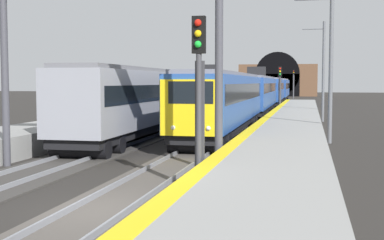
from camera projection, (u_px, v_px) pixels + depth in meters
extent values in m
plane|color=#282623|center=(103.00, 212.00, 13.15)|extent=(320.00, 320.00, 0.00)
cube|color=gray|center=(259.00, 200.00, 12.27)|extent=(112.00, 3.56, 1.03)
cube|color=yellow|center=(194.00, 175.00, 12.57)|extent=(112.00, 0.50, 0.01)
cube|color=#4C4742|center=(103.00, 211.00, 13.15)|extent=(160.00, 2.61, 0.06)
cube|color=gray|center=(76.00, 206.00, 13.29)|extent=(160.00, 0.07, 0.15)
cube|color=gray|center=(130.00, 209.00, 12.98)|extent=(160.00, 0.07, 0.15)
cube|color=#264C99|center=(224.00, 98.00, 31.54)|extent=(18.83, 2.95, 2.64)
cube|color=black|center=(224.00, 91.00, 31.52)|extent=(18.08, 2.97, 0.94)
cube|color=slate|center=(224.00, 74.00, 31.44)|extent=(18.26, 2.53, 0.20)
cube|color=black|center=(224.00, 123.00, 31.65)|extent=(18.45, 2.61, 0.50)
cylinder|color=black|center=(197.00, 144.00, 23.66)|extent=(0.93, 2.57, 0.90)
cylinder|color=black|center=(204.00, 140.00, 25.41)|extent=(0.93, 2.57, 0.90)
cylinder|color=black|center=(237.00, 121.00, 37.94)|extent=(0.93, 2.57, 0.90)
cylinder|color=black|center=(240.00, 119.00, 39.69)|extent=(0.93, 2.57, 0.90)
cube|color=yellow|center=(191.00, 108.00, 22.34)|extent=(0.14, 2.67, 2.40)
cube|color=black|center=(191.00, 93.00, 22.25)|extent=(0.06, 1.95, 0.95)
sphere|color=#F2EACC|center=(208.00, 128.00, 22.18)|extent=(0.20, 0.20, 0.20)
sphere|color=#F2EACC|center=(173.00, 128.00, 22.50)|extent=(0.20, 0.20, 0.20)
cube|color=#264C99|center=(256.00, 92.00, 50.43)|extent=(18.83, 2.95, 2.64)
cube|color=black|center=(256.00, 88.00, 50.40)|extent=(18.08, 2.97, 0.81)
cube|color=slate|center=(256.00, 77.00, 50.33)|extent=(18.26, 2.53, 0.20)
cube|color=black|center=(256.00, 108.00, 50.54)|extent=(18.45, 2.61, 0.50)
cylinder|color=black|center=(247.00, 117.00, 42.37)|extent=(0.93, 2.57, 0.90)
cylinder|color=black|center=(249.00, 116.00, 44.12)|extent=(0.93, 2.57, 0.90)
cylinder|color=black|center=(262.00, 108.00, 57.01)|extent=(0.93, 2.57, 0.90)
cylinder|color=black|center=(263.00, 107.00, 58.76)|extent=(0.93, 2.57, 0.90)
cube|color=#264C99|center=(271.00, 89.00, 69.32)|extent=(18.83, 2.95, 2.64)
cube|color=black|center=(271.00, 86.00, 69.29)|extent=(18.08, 2.97, 0.83)
cube|color=slate|center=(271.00, 79.00, 69.22)|extent=(18.26, 2.53, 0.20)
cube|color=black|center=(271.00, 101.00, 69.43)|extent=(18.45, 2.61, 0.50)
cylinder|color=black|center=(266.00, 106.00, 61.19)|extent=(0.93, 2.57, 0.90)
cylinder|color=black|center=(267.00, 106.00, 62.94)|extent=(0.93, 2.57, 0.90)
cylinder|color=black|center=(274.00, 102.00, 75.96)|extent=(0.93, 2.57, 0.90)
cylinder|color=black|center=(274.00, 101.00, 77.72)|extent=(0.93, 2.57, 0.90)
cube|color=#264C99|center=(279.00, 88.00, 88.21)|extent=(18.83, 2.95, 2.64)
cube|color=black|center=(279.00, 86.00, 88.19)|extent=(18.08, 2.97, 0.91)
cube|color=slate|center=(279.00, 79.00, 88.11)|extent=(18.26, 2.53, 0.20)
cube|color=black|center=(279.00, 97.00, 88.32)|extent=(18.45, 2.61, 0.50)
cylinder|color=black|center=(277.00, 100.00, 80.26)|extent=(0.93, 2.57, 0.90)
cylinder|color=black|center=(277.00, 100.00, 82.02)|extent=(0.93, 2.57, 0.90)
cylinder|color=black|center=(281.00, 98.00, 94.67)|extent=(0.93, 2.57, 0.90)
cylinder|color=black|center=(281.00, 97.00, 96.43)|extent=(0.93, 2.57, 0.90)
cube|color=black|center=(256.00, 72.00, 50.29)|extent=(1.31, 1.68, 0.90)
cube|color=gray|center=(143.00, 97.00, 30.79)|extent=(20.19, 3.04, 2.89)
cube|color=black|center=(143.00, 92.00, 30.77)|extent=(19.39, 3.05, 0.85)
cube|color=slate|center=(143.00, 71.00, 30.68)|extent=(19.58, 2.62, 0.20)
cube|color=black|center=(143.00, 125.00, 30.91)|extent=(19.78, 2.70, 0.49)
cylinder|color=black|center=(178.00, 119.00, 39.67)|extent=(0.91, 2.53, 0.87)
cylinder|color=black|center=(172.00, 121.00, 37.91)|extent=(0.91, 2.53, 0.87)
cylinder|color=black|center=(97.00, 144.00, 23.94)|extent=(0.91, 2.53, 0.87)
cylinder|color=black|center=(80.00, 149.00, 22.19)|extent=(0.91, 2.53, 0.87)
cube|color=yellow|center=(181.00, 96.00, 40.69)|extent=(0.16, 2.63, 2.51)
cube|color=black|center=(181.00, 86.00, 40.68)|extent=(0.07, 1.91, 1.04)
sphere|color=#F2EACC|center=(172.00, 108.00, 40.96)|extent=(0.20, 0.20, 0.20)
sphere|color=#F2EACC|center=(191.00, 108.00, 40.66)|extent=(0.20, 0.20, 0.20)
cube|color=gray|center=(209.00, 91.00, 50.95)|extent=(20.19, 3.04, 2.89)
cube|color=black|center=(209.00, 86.00, 50.91)|extent=(19.39, 3.05, 0.89)
cube|color=slate|center=(209.00, 75.00, 50.84)|extent=(19.58, 2.62, 0.20)
cube|color=black|center=(209.00, 108.00, 51.06)|extent=(19.78, 2.70, 0.49)
cylinder|color=black|center=(222.00, 107.00, 59.80)|extent=(0.91, 2.53, 0.87)
cylinder|color=black|center=(220.00, 108.00, 58.04)|extent=(0.91, 2.53, 0.87)
cylinder|color=black|center=(194.00, 116.00, 44.13)|extent=(0.91, 2.53, 0.87)
cylinder|color=black|center=(190.00, 117.00, 42.37)|extent=(0.91, 2.53, 0.87)
cube|color=gray|center=(238.00, 89.00, 71.10)|extent=(20.19, 3.04, 2.89)
cube|color=black|center=(238.00, 85.00, 71.07)|extent=(19.39, 3.05, 0.99)
cube|color=slate|center=(238.00, 77.00, 70.99)|extent=(19.58, 2.62, 0.20)
cube|color=black|center=(237.00, 101.00, 71.22)|extent=(19.78, 2.70, 0.49)
cylinder|color=black|center=(244.00, 101.00, 79.69)|extent=(0.91, 2.53, 0.87)
cylinder|color=black|center=(243.00, 101.00, 77.94)|extent=(0.91, 2.53, 0.87)
cylinder|color=black|center=(231.00, 105.00, 64.54)|extent=(0.91, 2.53, 0.87)
cylinder|color=black|center=(229.00, 106.00, 62.78)|extent=(0.91, 2.53, 0.87)
cube|color=black|center=(209.00, 69.00, 50.80)|extent=(1.32, 1.66, 0.90)
cylinder|color=#38383D|center=(199.00, 124.00, 15.17)|extent=(0.16, 0.16, 4.05)
cube|color=black|center=(199.00, 35.00, 14.98)|extent=(0.20, 0.38, 1.05)
cube|color=#38383D|center=(200.00, 124.00, 15.30)|extent=(0.04, 0.28, 3.65)
sphere|color=red|center=(198.00, 23.00, 14.83)|extent=(0.20, 0.20, 0.20)
sphere|color=yellow|center=(198.00, 33.00, 14.85)|extent=(0.20, 0.20, 0.20)
sphere|color=green|center=(198.00, 44.00, 14.88)|extent=(0.20, 0.20, 0.20)
cylinder|color=#38383D|center=(280.00, 95.00, 55.95)|extent=(0.16, 0.16, 3.81)
cube|color=black|center=(280.00, 72.00, 55.78)|extent=(0.20, 0.38, 1.05)
cube|color=#38383D|center=(280.00, 95.00, 56.09)|extent=(0.04, 0.28, 3.43)
sphere|color=red|center=(280.00, 69.00, 55.63)|extent=(0.20, 0.20, 0.20)
sphere|color=yellow|center=(280.00, 71.00, 55.65)|extent=(0.20, 0.20, 0.20)
sphere|color=green|center=(280.00, 74.00, 55.67)|extent=(0.20, 0.20, 0.20)
cylinder|color=#4C4C54|center=(293.00, 86.00, 102.23)|extent=(0.16, 0.16, 4.81)
cube|color=black|center=(294.00, 72.00, 102.04)|extent=(0.20, 0.38, 0.75)
cube|color=#4C4C54|center=(293.00, 86.00, 102.37)|extent=(0.04, 0.28, 4.33)
sphere|color=red|center=(294.00, 71.00, 101.90)|extent=(0.20, 0.20, 0.20)
sphere|color=yellow|center=(294.00, 73.00, 101.92)|extent=(0.20, 0.20, 0.20)
cylinder|color=#3F3F47|center=(5.00, 75.00, 20.19)|extent=(0.28, 0.28, 7.03)
cylinder|color=#3F3F47|center=(219.00, 74.00, 18.39)|extent=(0.28, 0.28, 7.03)
cube|color=brown|center=(278.00, 80.00, 121.61)|extent=(2.87, 17.81, 7.31)
cube|color=black|center=(277.00, 85.00, 120.24)|extent=(0.12, 9.97, 5.11)
cylinder|color=black|center=(277.00, 74.00, 120.05)|extent=(0.12, 9.97, 9.97)
cylinder|color=#595B60|center=(331.00, 66.00, 27.71)|extent=(0.22, 0.22, 8.16)
cylinder|color=#595B60|center=(323.00, 72.00, 43.06)|extent=(0.22, 0.22, 8.15)
cylinder|color=#595B60|center=(313.00, 29.00, 43.00)|extent=(0.08, 1.74, 0.08)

